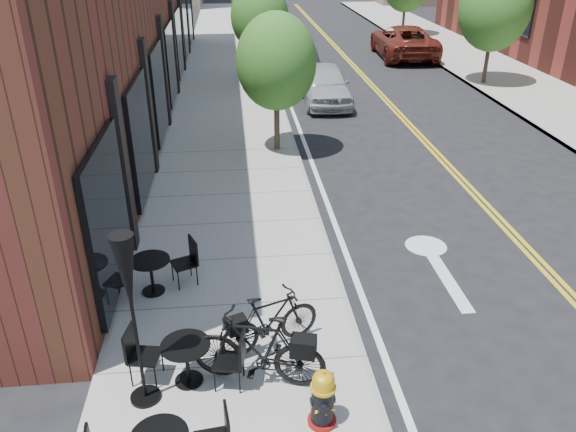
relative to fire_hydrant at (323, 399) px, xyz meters
name	(u,v)px	position (x,y,z in m)	size (l,w,h in m)	color
ground	(367,362)	(0.87, 1.19, -0.53)	(120.00, 120.00, 0.00)	black
sidewalk_near	(229,141)	(-1.13, 11.19, -0.47)	(4.00, 70.00, 0.12)	#9E9B93
building_near	(87,7)	(-5.63, 15.19, 2.97)	(5.00, 28.00, 7.00)	#4E2919
tree_near_a	(276,62)	(0.27, 10.19, 2.08)	(2.20, 2.20, 3.81)	#382B1E
tree_near_b	(260,17)	(0.27, 18.19, 2.19)	(2.30, 2.30, 3.98)	#382B1E
tree_far_b	(495,8)	(9.47, 17.19, 2.53)	(2.80, 2.80, 4.62)	#382B1E
fire_hydrant	(323,399)	(0.00, 0.00, 0.00)	(0.41, 0.41, 0.86)	maroon
bicycle_left	(258,349)	(-0.77, 0.83, 0.16)	(0.54, 1.90, 1.14)	black
bicycle_right	(270,321)	(-0.56, 1.54, 0.08)	(0.45, 1.61, 0.97)	black
bistro_set_b	(187,357)	(-1.75, 0.92, 0.02)	(1.63, 0.80, 0.86)	black
bistro_set_c	(151,271)	(-2.50, 3.21, 0.02)	(1.61, 0.97, 0.86)	black
patio_umbrella	(129,287)	(-2.32, 0.66, 1.41)	(0.41, 0.41, 2.54)	black
parked_car_a	(325,84)	(2.47, 15.23, 0.18)	(1.67, 4.14, 1.41)	#A9ACB1
parked_car_b	(294,65)	(1.67, 18.21, 0.27)	(1.68, 4.82, 1.59)	black
parked_car_c	(272,20)	(1.67, 30.80, 0.30)	(2.31, 5.67, 1.65)	silver
parked_car_far	(404,41)	(7.74, 23.14, 0.26)	(2.61, 5.67, 1.57)	maroon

